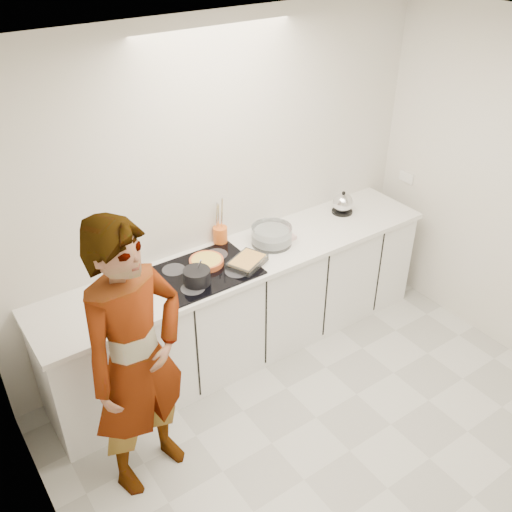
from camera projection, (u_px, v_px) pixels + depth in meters
floor at (350, 451)px, 3.90m from camera, size 3.60×3.20×0.00m
ceiling at (402, 61)px, 2.49m from camera, size 3.60×3.20×0.00m
wall_back at (220, 194)px, 4.30m from camera, size 3.60×0.00×2.60m
wall_left at (52, 450)px, 2.33m from camera, size 0.00×3.20×2.60m
base_cabinets at (245, 306)px, 4.55m from camera, size 3.20×0.58×0.87m
countertop at (244, 258)px, 4.30m from camera, size 3.24×0.64×0.04m
hob at (205, 271)px, 4.10m from camera, size 0.72×0.54×0.01m
tart_dish at (206, 261)px, 4.16m from camera, size 0.34×0.34×0.04m
saucepan at (197, 276)px, 3.94m from camera, size 0.24×0.24×0.18m
baking_dish at (247, 262)px, 4.15m from camera, size 0.33×0.29×0.05m
mixing_bowl at (272, 236)px, 4.41m from camera, size 0.38×0.38×0.15m
tea_towel at (281, 238)px, 4.48m from camera, size 0.22×0.17×0.03m
kettle at (343, 204)px, 4.83m from camera, size 0.20×0.20×0.20m
utensil_crock at (220, 235)px, 4.41m from camera, size 0.12×0.12×0.14m
cook at (137, 361)px, 3.29m from camera, size 0.78×0.61×1.87m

